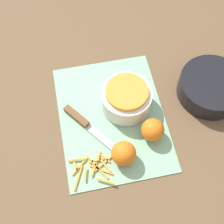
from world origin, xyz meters
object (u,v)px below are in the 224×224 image
object	(u,v)px
bowl_speckled	(126,98)
bowl_dark	(211,87)
orange_left	(124,154)
orange_right	(153,130)
knife	(85,124)

from	to	relation	value
bowl_speckled	bowl_dark	xyz separation A→B (m)	(0.01, 0.27, -0.01)
bowl_speckled	orange_left	distance (m)	0.17
bowl_dark	orange_right	size ratio (longest dim) A/B	3.01
bowl_speckled	knife	world-z (taller)	bowl_speckled
bowl_dark	knife	size ratio (longest dim) A/B	0.92
bowl_speckled	orange_right	bearing A→B (deg)	24.14
bowl_speckled	orange_right	xyz separation A→B (m)	(0.12, 0.05, -0.01)
bowl_speckled	knife	bearing A→B (deg)	-72.13
bowl_dark	orange_right	xyz separation A→B (m)	(0.11, -0.22, 0.01)
bowl_dark	orange_left	world-z (taller)	orange_left
knife	bowl_dark	bearing A→B (deg)	57.84
bowl_speckled	knife	size ratio (longest dim) A/B	0.69
bowl_dark	orange_right	distance (m)	0.24
bowl_dark	knife	bearing A→B (deg)	-84.84
bowl_speckled	bowl_dark	size ratio (longest dim) A/B	0.76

